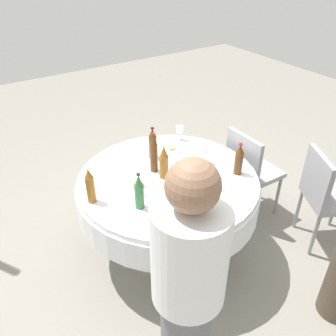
{
  "coord_description": "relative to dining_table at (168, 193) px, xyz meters",
  "views": [
    {
      "loc": [
        -1.84,
        1.21,
        2.27
      ],
      "look_at": [
        0.0,
        0.0,
        0.82
      ],
      "focal_mm": 38.08,
      "sensor_mm": 36.0,
      "label": 1
    }
  ],
  "objects": [
    {
      "name": "bottle_brown_north",
      "position": [
        -0.24,
        -0.47,
        0.27
      ],
      "size": [
        0.06,
        0.06,
        0.26
      ],
      "color": "#593314",
      "rests_on": "dining_table"
    },
    {
      "name": "chair_west",
      "position": [
        -0.01,
        -0.87,
        -0.07
      ],
      "size": [
        0.41,
        0.41,
        0.87
      ],
      "rotation": [
        0.0,
        0.0,
        3.13
      ],
      "color": "#99999E",
      "rests_on": "ground_plane"
    },
    {
      "name": "bottle_amber_left",
      "position": [
        0.05,
        0.59,
        0.28
      ],
      "size": [
        0.06,
        0.06,
        0.27
      ],
      "color": "#8C5619",
      "rests_on": "dining_table"
    },
    {
      "name": "plate_far",
      "position": [
        0.01,
        0.26,
        0.16
      ],
      "size": [
        0.23,
        0.23,
        0.04
      ],
      "color": "white",
      "rests_on": "dining_table"
    },
    {
      "name": "person_outer",
      "position": [
        -1.0,
        0.55,
        0.25
      ],
      "size": [
        0.34,
        0.34,
        1.6
      ],
      "rotation": [
        0.0,
        0.0,
        1.07
      ],
      "color": "slate",
      "rests_on": "ground_plane"
    },
    {
      "name": "plate_rear",
      "position": [
        0.33,
        -0.25,
        0.16
      ],
      "size": [
        0.21,
        0.21,
        0.04
      ],
      "color": "white",
      "rests_on": "dining_table"
    },
    {
      "name": "bottle_brown_inner",
      "position": [
        -0.28,
        0.1,
        0.28
      ],
      "size": [
        0.06,
        0.06,
        0.29
      ],
      "color": "#593314",
      "rests_on": "dining_table"
    },
    {
      "name": "dining_table",
      "position": [
        0.0,
        0.0,
        0.0
      ],
      "size": [
        1.39,
        1.39,
        0.74
      ],
      "color": "white",
      "rests_on": "ground_plane"
    },
    {
      "name": "bottle_green_east",
      "position": [
        -0.19,
        0.35,
        0.27
      ],
      "size": [
        0.06,
        0.06,
        0.27
      ],
      "color": "#2D6B38",
      "rests_on": "dining_table"
    },
    {
      "name": "ground_plane",
      "position": [
        0.0,
        0.0,
        -0.59
      ],
      "size": [
        10.0,
        10.0,
        0.0
      ],
      "primitive_type": "plane",
      "color": "gray"
    },
    {
      "name": "bottle_brown_outer",
      "position": [
        0.3,
        -0.05,
        0.28
      ],
      "size": [
        0.07,
        0.07,
        0.27
      ],
      "color": "#593314",
      "rests_on": "dining_table"
    },
    {
      "name": "bottle_amber_mid",
      "position": [
        0.02,
        0.02,
        0.28
      ],
      "size": [
        0.07,
        0.07,
        0.28
      ],
      "color": "#8C5619",
      "rests_on": "dining_table"
    },
    {
      "name": "plate_near",
      "position": [
        -0.27,
        -0.18,
        0.16
      ],
      "size": [
        0.22,
        0.22,
        0.02
      ],
      "color": "white",
      "rests_on": "dining_table"
    },
    {
      "name": "wine_glass_east",
      "position": [
        0.44,
        -0.41,
        0.24
      ],
      "size": [
        0.06,
        0.06,
        0.13
      ],
      "color": "white",
      "rests_on": "dining_table"
    },
    {
      "name": "wine_glass_inner",
      "position": [
        0.02,
        -0.35,
        0.26
      ],
      "size": [
        0.07,
        0.07,
        0.16
      ],
      "color": "white",
      "rests_on": "dining_table"
    },
    {
      "name": "chair_east",
      "position": [
        -0.61,
        -1.12,
        -0.07
      ],
      "size": [
        0.54,
        0.54,
        0.87
      ],
      "rotation": [
        0.0,
        0.0,
        2.64
      ],
      "color": "#99999E",
      "rests_on": "ground_plane"
    },
    {
      "name": "knife_outer",
      "position": [
        0.01,
        -0.2,
        0.15
      ],
      "size": [
        0.17,
        0.09,
        0.0
      ],
      "primitive_type": "cube",
      "rotation": [
        0.0,
        0.0,
        3.54
      ],
      "color": "silver",
      "rests_on": "dining_table"
    },
    {
      "name": "bottle_brown_west",
      "position": [
        0.14,
        0.04,
        0.3
      ],
      "size": [
        0.06,
        0.06,
        0.32
      ],
      "color": "#593314",
      "rests_on": "dining_table"
    },
    {
      "name": "wine_glass_west",
      "position": [
        -0.28,
        0.3,
        0.25
      ],
      "size": [
        0.07,
        0.07,
        0.15
      ],
      "color": "white",
      "rests_on": "dining_table"
    },
    {
      "name": "spoon_north",
      "position": [
        0.4,
        0.23,
        0.15
      ],
      "size": [
        0.1,
        0.16,
        0.0
      ],
      "primitive_type": "cube",
      "rotation": [
        0.0,
        0.0,
        5.24
      ],
      "color": "silver",
      "rests_on": "dining_table"
    },
    {
      "name": "wine_glass_left",
      "position": [
        -0.51,
        0.03,
        0.25
      ],
      "size": [
        0.07,
        0.07,
        0.15
      ],
      "color": "white",
      "rests_on": "dining_table"
    },
    {
      "name": "spoon_left",
      "position": [
        0.23,
        0.45,
        0.15
      ],
      "size": [
        0.05,
        0.18,
        0.0
      ],
      "primitive_type": "cube",
      "rotation": [
        0.0,
        0.0,
        4.55
      ],
      "color": "silver",
      "rests_on": "dining_table"
    }
  ]
}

